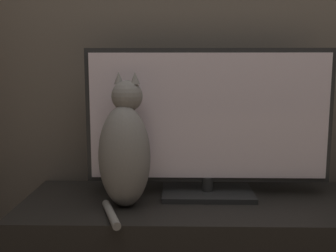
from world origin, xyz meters
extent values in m
cube|color=black|center=(-0.04, 0.98, 0.48)|extent=(0.37, 0.22, 0.02)
cylinder|color=black|center=(-0.04, 0.98, 0.52)|extent=(0.04, 0.04, 0.06)
cube|color=black|center=(-0.04, 0.99, 0.80)|extent=(0.97, 0.02, 0.53)
cube|color=silver|center=(-0.04, 0.98, 0.80)|extent=(0.94, 0.01, 0.50)
ellipsoid|color=gray|center=(-0.36, 0.85, 0.66)|extent=(0.23, 0.22, 0.38)
ellipsoid|color=silver|center=(-0.34, 0.91, 0.65)|extent=(0.12, 0.08, 0.21)
sphere|color=gray|center=(-0.35, 0.88, 0.89)|extent=(0.14, 0.14, 0.12)
cone|color=gray|center=(-0.38, 0.89, 0.95)|extent=(0.04, 0.04, 0.04)
cone|color=gray|center=(-0.32, 0.88, 0.95)|extent=(0.04, 0.04, 0.04)
cylinder|color=gray|center=(-0.39, 0.73, 0.49)|extent=(0.10, 0.22, 0.03)
camera|label=1|loc=(-0.17, -0.56, 0.99)|focal=42.00mm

